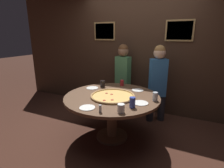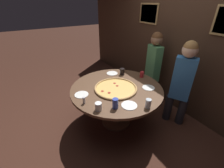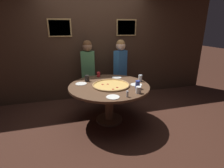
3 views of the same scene
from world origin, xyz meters
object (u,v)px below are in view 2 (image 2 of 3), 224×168
(drink_cup_front_edge, at_px, (142,74))
(drink_cup_far_left, at_px, (122,72))
(condiment_shaker, at_px, (84,100))
(drink_cup_near_left, at_px, (115,103))
(white_plate_near_front, at_px, (112,73))
(giant_pizza, at_px, (116,88))
(drink_cup_beside_pizza, at_px, (148,104))
(diner_far_right, at_px, (153,65))
(white_plate_beside_cup, at_px, (82,95))
(dining_table, at_px, (116,94))
(white_plate_right_side, at_px, (129,105))
(drink_cup_centre_back, at_px, (98,106))
(diner_side_right, at_px, (182,81))
(white_plate_far_back, at_px, (148,88))

(drink_cup_front_edge, distance_m, drink_cup_far_left, 0.38)
(condiment_shaker, bearing_deg, drink_cup_near_left, 45.46)
(white_plate_near_front, bearing_deg, giant_pizza, -25.82)
(drink_cup_beside_pizza, bearing_deg, drink_cup_front_edge, 143.86)
(giant_pizza, relative_size, diner_far_right, 0.47)
(drink_cup_beside_pizza, distance_m, white_plate_beside_cup, 0.99)
(drink_cup_front_edge, bearing_deg, white_plate_beside_cup, -90.76)
(drink_cup_beside_pizza, bearing_deg, diner_far_right, 132.42)
(drink_cup_front_edge, height_order, white_plate_near_front, drink_cup_front_edge)
(drink_cup_near_left, relative_size, white_plate_near_front, 0.66)
(white_plate_beside_cup, bearing_deg, drink_cup_near_left, 26.86)
(white_plate_near_front, relative_size, condiment_shaker, 2.20)
(giant_pizza, height_order, white_plate_beside_cup, giant_pizza)
(dining_table, distance_m, drink_cup_beside_pizza, 0.70)
(giant_pizza, distance_m, white_plate_right_side, 0.48)
(dining_table, relative_size, drink_cup_far_left, 12.39)
(white_plate_beside_cup, bearing_deg, condiment_shaker, -11.75)
(drink_cup_front_edge, xyz_separation_m, drink_cup_centre_back, (0.44, -1.12, 0.00))
(white_plate_beside_cup, relative_size, white_plate_right_side, 0.96)
(dining_table, bearing_deg, white_plate_beside_cup, -99.03)
(giant_pizza, height_order, drink_cup_far_left, drink_cup_far_left)
(drink_cup_near_left, distance_m, white_plate_near_front, 1.08)
(drink_cup_front_edge, distance_m, white_plate_right_side, 0.92)
(diner_side_right, bearing_deg, diner_far_right, -38.16)
(white_plate_far_back, xyz_separation_m, condiment_shaker, (-0.16, -1.06, 0.05))
(white_plate_right_side, relative_size, condiment_shaker, 2.24)
(white_plate_right_side, bearing_deg, drink_cup_near_left, -107.44)
(drink_cup_near_left, distance_m, drink_cup_centre_back, 0.22)
(drink_cup_front_edge, xyz_separation_m, drink_cup_far_left, (-0.28, -0.25, 0.01))
(white_plate_far_back, xyz_separation_m, white_plate_right_side, (0.21, -0.56, 0.00))
(drink_cup_centre_back, distance_m, white_plate_far_back, 0.96)
(diner_far_right, bearing_deg, diner_side_right, -176.01)
(drink_cup_centre_back, xyz_separation_m, white_plate_far_back, (-0.08, 0.95, -0.05))
(drink_cup_near_left, bearing_deg, diner_side_right, 85.84)
(drink_cup_far_left, height_order, drink_cup_beside_pizza, drink_cup_beside_pizza)
(white_plate_beside_cup, bearing_deg, white_plate_right_side, 37.77)
(drink_cup_front_edge, height_order, white_plate_far_back, drink_cup_front_edge)
(drink_cup_beside_pizza, height_order, condiment_shaker, drink_cup_beside_pizza)
(drink_cup_beside_pizza, relative_size, diner_far_right, 0.09)
(dining_table, height_order, drink_cup_centre_back, drink_cup_centre_back)
(drink_cup_far_left, relative_size, drink_cup_beside_pizza, 0.94)
(giant_pizza, relative_size, drink_cup_beside_pizza, 5.37)
(drink_cup_far_left, xyz_separation_m, white_plate_right_side, (0.86, -0.48, -0.06))
(white_plate_right_side, height_order, condiment_shaker, condiment_shaker)
(giant_pizza, relative_size, drink_cup_front_edge, 6.45)
(drink_cup_near_left, relative_size, white_plate_beside_cup, 0.67)
(drink_cup_centre_back, bearing_deg, giant_pizza, 124.92)
(white_plate_beside_cup, bearing_deg, drink_cup_front_edge, 89.24)
(white_plate_right_side, bearing_deg, condiment_shaker, -126.25)
(giant_pizza, relative_size, drink_cup_near_left, 4.91)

